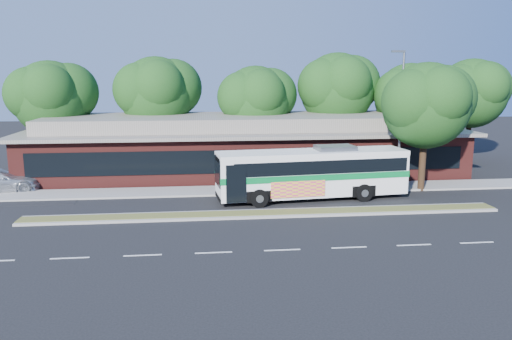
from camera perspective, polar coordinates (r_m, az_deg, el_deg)
The scene contains 13 objects.
ground at distance 26.81m, azimuth 1.30°, elevation -5.50°, with size 120.00×120.00×0.00m, color black.
median_strip at distance 27.36m, azimuth 1.14°, elevation -4.99°, with size 26.00×1.10×0.15m, color brown.
sidewalk at distance 32.94m, azimuth -0.15°, elevation -2.27°, with size 44.00×2.60×0.12m, color gray.
plaza_building at distance 39.01m, azimuth -1.18°, elevation 2.88°, with size 33.20×11.20×4.45m.
lamp_post at distance 34.16m, azimuth 16.17°, elevation 6.00°, with size 0.93×0.18×9.07m.
tree_bg_a at distance 42.18m, azimuth -21.82°, elevation 7.82°, with size 6.47×5.80×8.63m.
tree_bg_b at distance 41.78m, azimuth -10.71°, elevation 8.76°, with size 6.69×6.00×9.00m.
tree_bg_c at distance 40.96m, azimuth 0.51°, elevation 8.14°, with size 6.24×5.60×8.26m.
tree_bg_d at distance 43.31m, azimuth 9.76°, elevation 9.22°, with size 6.91×6.20×9.37m.
tree_bg_e at distance 44.41m, azimuth 17.60°, elevation 8.04°, with size 6.47×5.80×8.50m.
tree_bg_f at distance 48.00m, azimuth 23.79°, elevation 8.19°, with size 6.69×6.00×8.92m.
transit_bus at distance 30.60m, azimuth 6.53°, elevation 0.01°, with size 11.85×3.72×3.28m.
sidewalk_tree at distance 34.32m, azimuth 19.39°, elevation 7.19°, with size 6.16×5.53×8.35m.
Camera 1 is at (-3.40, -25.50, 7.56)m, focal length 35.00 mm.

